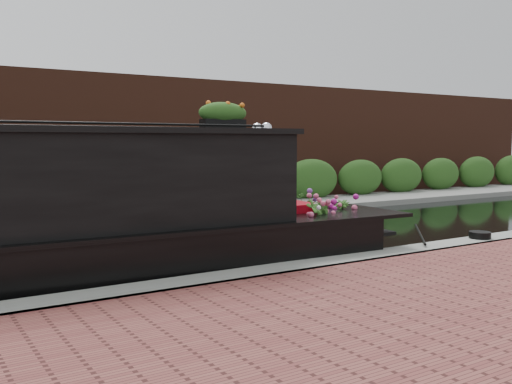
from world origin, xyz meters
TOP-DOWN VIEW (x-y plane):
  - ground at (0.00, 0.00)m, footprint 80.00×80.00m
  - near_bank_coping at (0.00, -3.30)m, footprint 40.00×0.60m
  - far_bank_path at (0.00, 4.20)m, footprint 40.00×2.40m
  - far_hedge at (0.00, 5.10)m, footprint 40.00×1.10m
  - far_brick_wall at (0.00, 7.20)m, footprint 40.00×1.00m
  - rope_fender at (2.67, -1.78)m, footprint 0.38×0.38m
  - coiled_mooring_rope at (4.12, -3.24)m, footprint 0.39×0.39m

SIDE VIEW (x-z plane):
  - ground at x=0.00m, z-range 0.00..0.00m
  - near_bank_coping at x=0.00m, z-range -0.25..0.25m
  - far_bank_path at x=0.00m, z-range -0.17..0.17m
  - far_hedge at x=0.00m, z-range -1.40..1.40m
  - far_brick_wall at x=0.00m, z-range -4.00..4.00m
  - rope_fender at x=2.67m, z-range 0.00..0.38m
  - coiled_mooring_rope at x=4.12m, z-range 0.25..0.37m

